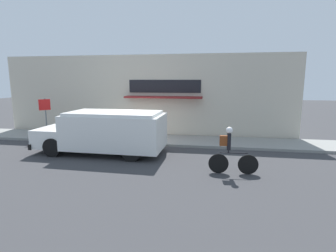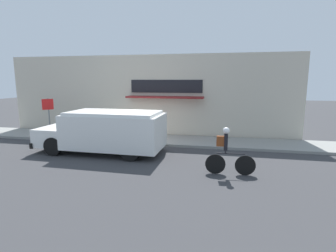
# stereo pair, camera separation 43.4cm
# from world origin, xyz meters

# --- Properties ---
(ground_plane) EXTENTS (70.00, 70.00, 0.00)m
(ground_plane) POSITION_xyz_m (0.00, 0.00, 0.00)
(ground_plane) COLOR #38383A
(sidewalk) EXTENTS (28.00, 2.41, 0.13)m
(sidewalk) POSITION_xyz_m (0.00, 1.21, 0.07)
(sidewalk) COLOR gray
(sidewalk) RESTS_ON ground_plane
(storefront) EXTENTS (17.67, 1.01, 4.77)m
(storefront) POSITION_xyz_m (0.04, 2.58, 2.39)
(storefront) COLOR beige
(storefront) RESTS_ON ground_plane
(school_bus) EXTENTS (5.85, 2.75, 1.92)m
(school_bus) POSITION_xyz_m (-0.64, -1.60, 1.02)
(school_bus) COLOR white
(school_bus) RESTS_ON ground_plane
(cyclist) EXTENTS (1.74, 0.23, 1.70)m
(cyclist) POSITION_xyz_m (4.74, -3.39, 0.82)
(cyclist) COLOR black
(cyclist) RESTS_ON ground_plane
(stop_sign_post) EXTENTS (0.45, 0.45, 2.18)m
(stop_sign_post) POSITION_xyz_m (-5.10, 0.54, 1.60)
(stop_sign_post) COLOR slate
(stop_sign_post) RESTS_ON sidewalk
(trash_bin) EXTENTS (0.60, 0.60, 0.80)m
(trash_bin) POSITION_xyz_m (-3.19, 1.65, 0.54)
(trash_bin) COLOR #2D5138
(trash_bin) RESTS_ON sidewalk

